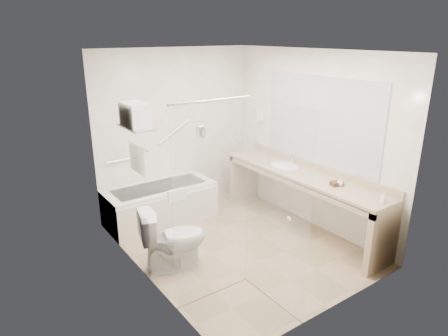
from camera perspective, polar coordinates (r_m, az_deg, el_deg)
floor at (r=5.46m, az=1.85°, el=-10.83°), size 3.20×3.20×0.00m
ceiling at (r=4.75m, az=2.18°, el=16.40°), size 2.60×3.20×0.10m
wall_back at (r=6.27m, az=-6.91°, el=5.30°), size 2.60×0.10×2.50m
wall_front at (r=3.89m, az=16.42°, el=-3.89°), size 2.60×0.10×2.50m
wall_left at (r=4.34m, az=-11.82°, el=-1.11°), size 0.10×3.20×2.50m
wall_right at (r=5.81m, az=12.29°, el=3.94°), size 0.10×3.20×2.50m
bathtub at (r=6.05m, az=-9.06°, el=-5.04°), size 1.60×0.73×0.59m
grab_bar_short at (r=5.94m, az=-14.67°, el=1.04°), size 0.40×0.03×0.03m
grab_bar_long at (r=6.21m, az=-7.13°, el=5.17°), size 0.53×0.03×0.33m
shower_enclosure at (r=3.98m, az=2.78°, el=-5.45°), size 0.96×0.91×2.11m
towel_shelf at (r=4.56m, az=-12.54°, el=6.41°), size 0.24×0.55×0.81m
vanity_counter at (r=5.71m, az=11.08°, el=-2.69°), size 0.55×2.70×0.95m
sink at (r=5.93m, az=8.63°, el=0.12°), size 0.40×0.52×0.14m
faucet at (r=6.00m, az=9.69°, el=1.37°), size 0.03×0.03×0.14m
mirror at (r=5.64m, az=13.55°, el=6.54°), size 0.02×2.00×1.20m
hairdryer_unit at (r=6.47m, az=5.26°, el=7.60°), size 0.08×0.10×0.18m
toilet at (r=4.83m, az=-7.29°, el=-10.03°), size 0.86×0.62×0.76m
amenity_basket at (r=5.28m, az=15.81°, el=-2.15°), size 0.18×0.14×0.05m
soap_bottle_a at (r=4.92m, az=21.74°, el=-4.36°), size 0.06×0.12×0.05m
soap_bottle_b at (r=5.27m, az=16.24°, el=-2.06°), size 0.10×0.12×0.08m
water_bottle_left at (r=6.40m, az=2.68°, el=2.85°), size 0.06×0.06×0.20m
water_bottle_mid at (r=6.04m, az=5.66°, el=1.85°), size 0.06×0.06×0.21m
water_bottle_right at (r=6.40m, az=2.27°, el=2.80°), size 0.06×0.06×0.19m
drinking_glass_near at (r=5.84m, az=8.83°, el=0.58°), size 0.08×0.08×0.09m
drinking_glass_far at (r=5.83m, az=8.37°, el=0.52°), size 0.08×0.08×0.08m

